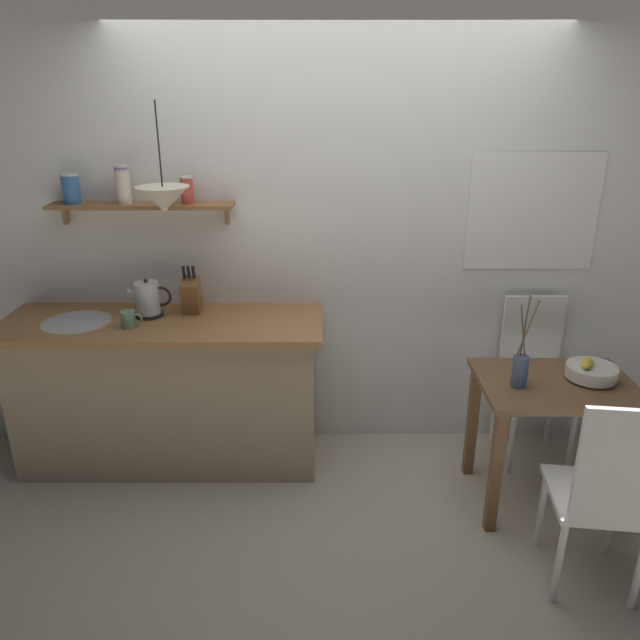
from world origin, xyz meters
TOP-DOWN VIEW (x-y plane):
  - ground_plane at (0.00, 0.00)m, footprint 14.00×14.00m
  - back_wall at (0.20, 0.65)m, footprint 6.80×0.11m
  - kitchen_counter at (-1.00, 0.32)m, footprint 1.83×0.63m
  - wall_shelf at (-1.17, 0.49)m, footprint 1.03×0.20m
  - dining_table at (1.14, -0.08)m, footprint 0.80×0.61m
  - dining_chair_near at (1.13, -0.75)m, footprint 0.45×0.47m
  - dining_chair_far at (1.21, 0.43)m, footprint 0.43×0.42m
  - fruit_bowl at (1.33, -0.05)m, footprint 0.26×0.26m
  - twig_vase at (0.92, -0.13)m, footprint 0.09×0.08m
  - electric_kettle at (-1.08, 0.38)m, footprint 0.25×0.16m
  - knife_block at (-0.84, 0.42)m, footprint 0.10×0.18m
  - coffee_mug_by_sink at (-1.15, 0.20)m, footprint 0.12×0.08m
  - pendant_lamp at (-0.91, 0.24)m, footprint 0.28×0.28m

SIDE VIEW (x-z plane):
  - ground_plane at x=0.00m, z-range 0.00..0.00m
  - kitchen_counter at x=-1.00m, z-range 0.01..0.93m
  - dining_chair_near at x=1.13m, z-range 0.04..1.05m
  - dining_chair_far at x=1.21m, z-range 0.05..1.04m
  - dining_table at x=1.14m, z-range 0.22..0.95m
  - fruit_bowl at x=1.33m, z-range 0.72..0.84m
  - twig_vase at x=0.92m, z-range 0.58..1.07m
  - coffee_mug_by_sink at x=-1.15m, z-range 0.93..1.02m
  - electric_kettle at x=-1.08m, z-range 0.92..1.14m
  - knife_block at x=-0.84m, z-range 0.90..1.19m
  - back_wall at x=0.20m, z-range 0.00..2.70m
  - wall_shelf at x=-1.17m, z-range 1.43..1.77m
  - pendant_lamp at x=-0.91m, z-range 1.35..1.90m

